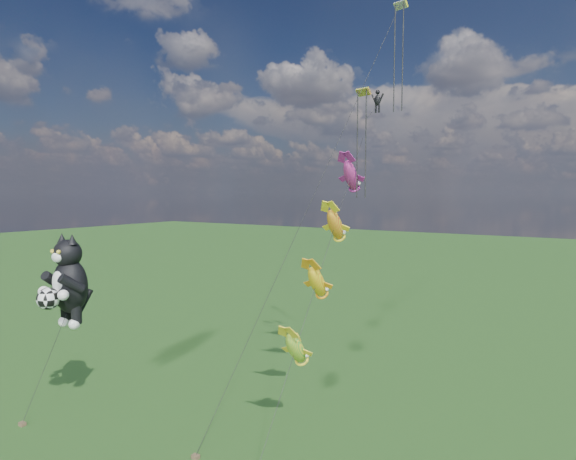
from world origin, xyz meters
The scene contains 4 objects.
ground centered at (0.00, 0.00, 0.00)m, with size 300.00×300.00×0.00m, color #10370D.
cat_kite_rig centered at (-1.92, -1.83, 8.67)m, with size 2.94×4.30×11.62m.
fish_windsock_rig centered at (11.33, 7.89, 10.28)m, with size 1.95×15.91×18.31m.
parafoil_rig centered at (12.49, 12.67, 20.68)m, with size 5.78×16.89×27.88m.
Camera 1 is at (25.92, -19.48, 14.18)m, focal length 30.00 mm.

